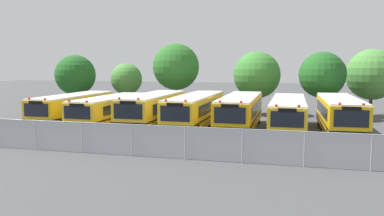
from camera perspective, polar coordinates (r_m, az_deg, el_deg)
The scene contains 15 objects.
ground_plane at distance 30.81m, azimuth 0.49°, elevation -2.97°, with size 160.00×160.00×0.00m, color #424244.
school_bus_0 at distance 34.58m, azimuth -16.99°, elevation 0.07°, with size 2.53×10.21×2.61m.
school_bus_1 at distance 32.85m, azimuth -11.79°, elevation -0.19°, with size 2.81×10.36×2.52m.
school_bus_2 at distance 31.49m, azimuth -5.70°, elevation -0.12°, with size 2.67×10.29×2.78m.
school_bus_3 at distance 30.67m, azimuth 0.54°, elevation -0.29°, with size 2.57×11.19×2.75m.
school_bus_4 at distance 29.89m, azimuth 7.09°, elevation -0.49°, with size 2.59×10.93×2.76m.
school_bus_5 at distance 29.68m, azimuth 13.91°, elevation -0.81°, with size 2.49×11.55×2.63m.
school_bus_6 at distance 29.99m, azimuth 20.80°, elevation -0.84°, with size 2.64×10.64×2.77m.
tree_0 at distance 44.48m, azimuth -16.73°, elevation 4.57°, with size 4.39×4.39×6.08m.
tree_1 at distance 44.18m, azimuth -9.66°, elevation 4.34°, with size 3.50×3.50×5.17m.
tree_2 at distance 40.80m, azimuth -2.38°, elevation 6.17°, with size 4.86×4.86×7.21m.
tree_3 at distance 39.59m, azimuth 9.27°, elevation 4.81°, with size 4.70×4.70×6.33m.
tree_4 at distance 37.90m, azimuth 18.80°, elevation 4.68°, with size 4.27×4.27×6.20m.
tree_5 at distance 41.10m, azimuth 24.84°, elevation 4.54°, with size 4.88×4.88×6.51m.
chainlink_fence at distance 21.04m, azimuth -5.02°, elevation -4.80°, with size 27.36×0.07×1.79m.
Camera 1 is at (7.40, -29.49, 4.98)m, focal length 36.38 mm.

